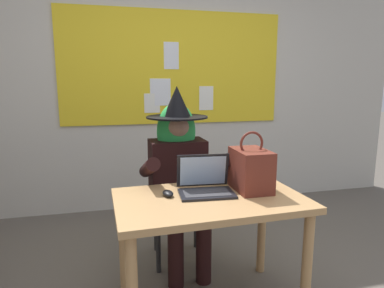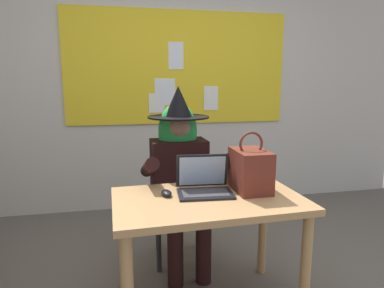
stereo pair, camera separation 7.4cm
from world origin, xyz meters
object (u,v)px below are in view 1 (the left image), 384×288
(person_costumed, at_px, (179,166))
(handbag, at_px, (251,169))
(desk_main, at_px, (210,214))
(chair_at_desk, at_px, (177,196))
(laptop, at_px, (205,184))
(computer_mouse, at_px, (168,193))

(person_costumed, bearing_deg, handbag, 34.59)
(desk_main, height_order, chair_at_desk, chair_at_desk)
(laptop, bearing_deg, chair_at_desk, 100.34)
(desk_main, distance_m, computer_mouse, 0.28)
(desk_main, bearing_deg, laptop, 92.01)
(desk_main, relative_size, person_costumed, 0.83)
(desk_main, height_order, computer_mouse, computer_mouse)
(chair_at_desk, distance_m, laptop, 0.66)
(chair_at_desk, xyz_separation_m, laptop, (0.06, -0.60, 0.27))
(computer_mouse, height_order, handbag, handbag)
(desk_main, xyz_separation_m, person_costumed, (-0.07, 0.58, 0.16))
(chair_at_desk, distance_m, computer_mouse, 0.69)
(laptop, distance_m, handbag, 0.31)
(handbag, bearing_deg, computer_mouse, 179.60)
(laptop, xyz_separation_m, handbag, (0.29, -0.02, 0.08))
(chair_at_desk, bearing_deg, person_costumed, 2.22)
(chair_at_desk, height_order, person_costumed, person_costumed)
(desk_main, bearing_deg, person_costumed, 96.90)
(desk_main, height_order, person_costumed, person_costumed)
(laptop, relative_size, computer_mouse, 3.40)
(desk_main, xyz_separation_m, computer_mouse, (-0.24, 0.08, 0.13))
(computer_mouse, bearing_deg, handbag, -7.69)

